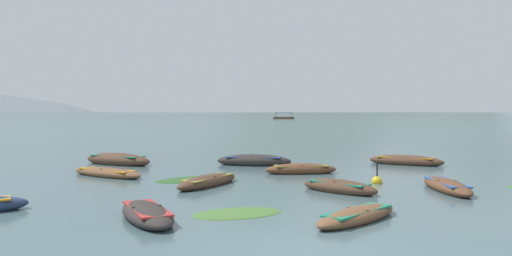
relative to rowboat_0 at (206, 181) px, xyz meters
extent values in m
plane|color=#476066|center=(2.88, 1490.90, -0.17)|extent=(6000.00, 6000.00, 0.00)
cone|color=slate|center=(-793.44, 1956.59, 288.71)|extent=(2174.58, 2174.58, 577.74)
cone|color=#56665B|center=(-29.91, 1997.69, 250.27)|extent=(1521.38, 1521.38, 500.88)
cone|color=#4C5B56|center=(1022.07, 2205.39, 200.50)|extent=(1374.97, 1374.97, 401.33)
ellipsoid|color=#4C3323|center=(0.00, 0.00, -0.01)|extent=(2.64, 3.90, 0.53)
cube|color=olive|center=(0.00, 0.00, 0.15)|extent=(1.90, 2.81, 0.05)
cube|color=#4C3323|center=(0.00, 0.00, 0.20)|extent=(0.63, 0.38, 0.04)
ellipsoid|color=brown|center=(-4.78, 2.72, -0.02)|extent=(4.09, 3.22, 0.48)
cube|color=orange|center=(-4.78, 2.72, 0.12)|extent=(2.95, 2.32, 0.05)
cube|color=brown|center=(-4.78, 2.72, 0.17)|extent=(0.47, 0.65, 0.04)
ellipsoid|color=brown|center=(8.85, -1.22, -0.01)|extent=(1.01, 3.83, 0.52)
cube|color=#28519E|center=(8.85, -1.22, 0.15)|extent=(0.73, 2.76, 0.05)
cube|color=brown|center=(8.85, -1.22, 0.20)|extent=(0.69, 0.08, 0.04)
ellipsoid|color=brown|center=(3.97, 3.68, 0.01)|extent=(3.45, 1.41, 0.60)
cube|color=olive|center=(3.97, 3.68, 0.19)|extent=(2.48, 1.02, 0.05)
cube|color=brown|center=(3.97, 3.68, 0.24)|extent=(0.16, 0.71, 0.04)
ellipsoid|color=#4C3323|center=(10.02, 7.50, 0.03)|extent=(4.09, 3.11, 0.65)
cube|color=orange|center=(10.02, 7.50, 0.22)|extent=(2.94, 2.24, 0.05)
cube|color=#4C3323|center=(10.02, 7.50, 0.27)|extent=(0.50, 0.77, 0.04)
ellipsoid|color=brown|center=(4.56, -6.18, -0.03)|extent=(3.04, 3.14, 0.45)
cube|color=#197A56|center=(4.56, -6.18, 0.11)|extent=(2.19, 2.26, 0.05)
cube|color=brown|center=(4.56, -6.18, 0.16)|extent=(0.51, 0.49, 0.04)
ellipsoid|color=#4C3323|center=(-5.68, 7.61, 0.07)|extent=(4.58, 3.43, 0.78)
cube|color=#197A56|center=(-5.68, 7.61, 0.30)|extent=(3.30, 2.47, 0.05)
cube|color=#4C3323|center=(-5.68, 7.61, 0.35)|extent=(0.54, 0.85, 0.04)
ellipsoid|color=#2D2826|center=(1.77, 7.19, 0.06)|extent=(4.19, 1.98, 0.74)
cube|color=#28519E|center=(1.77, 7.19, 0.28)|extent=(3.02, 1.43, 0.05)
cube|color=#2D2826|center=(1.77, 7.19, 0.33)|extent=(0.23, 0.90, 0.04)
ellipsoid|color=#4C3323|center=(4.87, -1.53, 0.00)|extent=(2.91, 2.85, 0.56)
cube|color=#197A56|center=(4.87, -1.53, 0.17)|extent=(2.10, 2.05, 0.05)
cube|color=#4C3323|center=(4.87, -1.53, 0.22)|extent=(0.52, 0.54, 0.04)
ellipsoid|color=#2D2826|center=(-1.04, -6.05, -0.01)|extent=(2.50, 3.56, 0.52)
cube|color=#B22D28|center=(-1.04, -6.05, 0.14)|extent=(1.80, 2.56, 0.05)
cube|color=#2D2826|center=(-1.04, -6.05, 0.19)|extent=(0.73, 0.41, 0.04)
cube|color=brown|center=(12.01, 159.85, 0.10)|extent=(7.85, 4.57, 0.90)
cylinder|color=#4C4742|center=(9.02, 159.48, 1.23)|extent=(0.10, 0.10, 1.80)
cylinder|color=#4C4742|center=(9.55, 161.59, 1.23)|extent=(0.10, 0.10, 1.80)
cylinder|color=#4C4742|center=(14.46, 158.12, 1.23)|extent=(0.10, 0.10, 1.80)
cylinder|color=#4C4742|center=(14.99, 160.22, 1.23)|extent=(0.10, 0.10, 1.80)
cube|color=#334C75|center=(12.01, 159.85, 2.13)|extent=(6.59, 3.84, 0.12)
sphere|color=yellow|center=(6.73, 0.52, -0.08)|extent=(0.41, 0.41, 0.41)
cylinder|color=black|center=(6.73, 0.52, 0.31)|extent=(0.06, 0.06, 0.79)
ellipsoid|color=#477033|center=(1.34, -5.24, -0.17)|extent=(3.06, 2.48, 0.14)
ellipsoid|color=#2D5628|center=(-0.76, 1.69, -0.17)|extent=(3.88, 3.46, 0.14)
camera|label=1|loc=(1.87, -19.05, 2.75)|focal=34.43mm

